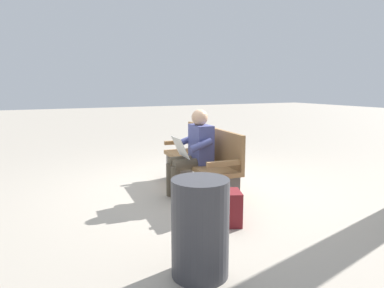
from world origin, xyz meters
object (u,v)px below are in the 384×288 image
backpack (231,208)px  person_seated (193,150)px  bench_near (203,158)px  trash_bin (200,228)px

backpack → person_seated: bearing=-4.2°
backpack → bench_near: bearing=-14.5°
bench_near → person_seated: person_seated is taller
person_seated → backpack: (-1.08, 0.08, -0.45)m
bench_near → backpack: bearing=170.0°
bench_near → person_seated: size_ratio=1.55×
trash_bin → bench_near: bearing=-28.2°
bench_near → backpack: 1.34m
person_seated → trash_bin: 2.05m
person_seated → backpack: 1.17m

